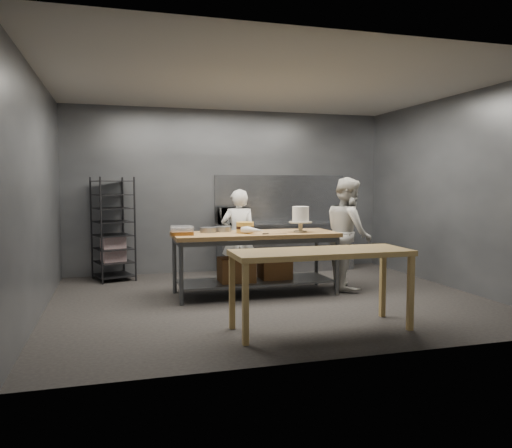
% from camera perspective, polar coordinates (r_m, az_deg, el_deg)
% --- Properties ---
extents(ground, '(6.00, 6.00, 0.00)m').
position_cam_1_polar(ground, '(7.17, 1.57, -8.57)').
color(ground, black).
rests_on(ground, ground).
extents(back_wall, '(6.00, 0.04, 3.00)m').
position_cam_1_polar(back_wall, '(9.40, -2.98, 3.79)').
color(back_wall, '#4C4F54').
rests_on(back_wall, ground).
extents(work_table, '(2.40, 0.90, 0.92)m').
position_cam_1_polar(work_table, '(7.37, -0.20, -3.68)').
color(work_table, olive).
rests_on(work_table, ground).
extents(near_counter, '(2.00, 0.70, 0.90)m').
position_cam_1_polar(near_counter, '(5.60, 7.46, -3.85)').
color(near_counter, '#9E7A41').
rests_on(near_counter, ground).
extents(back_counter, '(2.60, 0.60, 0.90)m').
position_cam_1_polar(back_counter, '(9.44, 3.41, -2.59)').
color(back_counter, slate).
rests_on(back_counter, ground).
extents(splashback_panel, '(2.60, 0.02, 0.90)m').
position_cam_1_polar(splashback_panel, '(9.65, 2.85, 2.92)').
color(splashback_panel, slate).
rests_on(splashback_panel, back_counter).
extents(speed_rack, '(0.76, 0.80, 1.75)m').
position_cam_1_polar(speed_rack, '(8.80, -16.03, -0.64)').
color(speed_rack, black).
rests_on(speed_rack, ground).
extents(chef_behind, '(0.62, 0.47, 1.55)m').
position_cam_1_polar(chef_behind, '(8.10, -2.00, -1.48)').
color(chef_behind, white).
rests_on(chef_behind, ground).
extents(chef_right, '(0.81, 0.96, 1.74)m').
position_cam_1_polar(chef_right, '(7.89, 10.50, -1.04)').
color(chef_right, beige).
rests_on(chef_right, ground).
extents(microwave, '(0.54, 0.37, 0.30)m').
position_cam_1_polar(microwave, '(9.10, -2.52, 0.93)').
color(microwave, black).
rests_on(microwave, back_counter).
extents(frosted_cake_stand, '(0.34, 0.34, 0.38)m').
position_cam_1_polar(frosted_cake_stand, '(7.39, 5.11, 0.89)').
color(frosted_cake_stand, '#BBB296').
rests_on(frosted_cake_stand, work_table).
extents(layer_cake, '(0.25, 0.25, 0.16)m').
position_cam_1_polar(layer_cake, '(7.26, -1.26, -0.40)').
color(layer_cake, gold).
rests_on(layer_cake, work_table).
extents(cake_pans, '(0.89, 0.36, 0.07)m').
position_cam_1_polar(cake_pans, '(7.38, -6.09, -0.68)').
color(cake_pans, gray).
rests_on(cake_pans, work_table).
extents(piping_bag, '(0.33, 0.37, 0.12)m').
position_cam_1_polar(piping_bag, '(7.08, -0.27, -0.69)').
color(piping_bag, white).
rests_on(piping_bag, work_table).
extents(offset_spatula, '(0.36, 0.02, 0.02)m').
position_cam_1_polar(offset_spatula, '(7.09, 1.79, -1.13)').
color(offset_spatula, slate).
rests_on(offset_spatula, work_table).
extents(pastry_clamshells, '(0.34, 0.44, 0.11)m').
position_cam_1_polar(pastry_clamshells, '(7.13, -8.47, -0.73)').
color(pastry_clamshells, '#92561D').
rests_on(pastry_clamshells, work_table).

